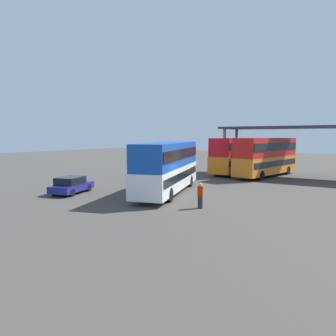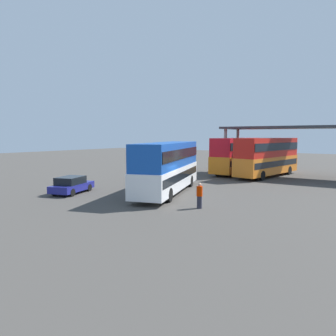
{
  "view_description": "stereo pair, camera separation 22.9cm",
  "coord_description": "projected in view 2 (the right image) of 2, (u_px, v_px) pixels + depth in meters",
  "views": [
    {
      "loc": [
        12.95,
        -18.52,
        4.59
      ],
      "look_at": [
        -1.32,
        2.49,
        2.0
      ],
      "focal_mm": 34.06,
      "sensor_mm": 36.0,
      "label": 1
    },
    {
      "loc": [
        13.14,
        -18.39,
        4.59
      ],
      "look_at": [
        -1.32,
        2.49,
        2.0
      ],
      "focal_mm": 34.06,
      "sensor_mm": 36.0,
      "label": 2
    }
  ],
  "objects": [
    {
      "name": "pedestrian_waiting",
      "position": [
        199.0,
        196.0,
        20.08
      ],
      "size": [
        0.38,
        0.38,
        1.63
      ],
      "rotation": [
        0.0,
        0.0,
        5.02
      ],
      "color": "#262633",
      "rests_on": "ground_plane"
    },
    {
      "name": "double_decker_near_canopy",
      "position": [
        237.0,
        154.0,
        39.0
      ],
      "size": [
        2.92,
        10.97,
        4.3
      ],
      "rotation": [
        0.0,
        0.0,
        1.61
      ],
      "color": "orange",
      "rests_on": "ground_plane"
    },
    {
      "name": "parked_hatchback",
      "position": [
        72.0,
        185.0,
        25.38
      ],
      "size": [
        2.86,
        4.26,
        1.35
      ],
      "rotation": [
        0.0,
        0.0,
        1.88
      ],
      "color": "navy",
      "rests_on": "ground_plane"
    },
    {
      "name": "ground_plane",
      "position": [
        163.0,
        199.0,
        22.95
      ],
      "size": [
        140.0,
        140.0,
        0.0
      ],
      "primitive_type": "plane",
      "color": "#433F3B"
    },
    {
      "name": "double_decker_mid_row",
      "position": [
        268.0,
        156.0,
        35.71
      ],
      "size": [
        4.06,
        11.12,
        4.31
      ],
      "rotation": [
        0.0,
        0.0,
        1.42
      ],
      "color": "orange",
      "rests_on": "ground_plane"
    },
    {
      "name": "depot_canopy",
      "position": [
        319.0,
        129.0,
        34.15
      ],
      "size": [
        21.01,
        6.19,
        5.63
      ],
      "rotation": [
        0.0,
        0.0,
        0.04
      ],
      "color": "#33353A",
      "rests_on": "ground_plane"
    },
    {
      "name": "double_decker_main",
      "position": [
        168.0,
        165.0,
        25.52
      ],
      "size": [
        5.93,
        11.54,
        4.04
      ],
      "rotation": [
        0.0,
        0.0,
        1.89
      ],
      "color": "white",
      "rests_on": "ground_plane"
    }
  ]
}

